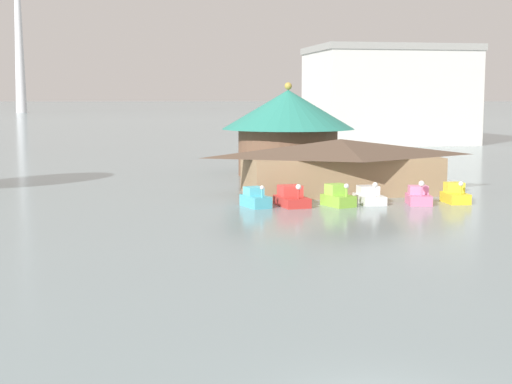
{
  "coord_description": "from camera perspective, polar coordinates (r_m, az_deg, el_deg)",
  "views": [
    {
      "loc": [
        -6.13,
        -16.75,
        7.47
      ],
      "look_at": [
        1.08,
        21.66,
        2.53
      ],
      "focal_mm": 53.78,
      "sensor_mm": 36.0,
      "label": 1
    }
  ],
  "objects": [
    {
      "name": "pedal_boat_yellow",
      "position": [
        55.34,
        14.59,
        -0.21
      ],
      "size": [
        1.6,
        2.45,
        1.63
      ],
      "rotation": [
        0.0,
        0.0,
        -1.64
      ],
      "color": "yellow",
      "rests_on": "ground"
    },
    {
      "name": "background_building_block",
      "position": [
        122.77,
        9.8,
        7.13
      ],
      "size": [
        24.01,
        17.91,
        15.07
      ],
      "color": "silver",
      "rests_on": "ground"
    },
    {
      "name": "green_roof_pavilion",
      "position": [
        72.26,
        2.4,
        4.89
      ],
      "size": [
        12.46,
        12.46,
        8.69
      ],
      "color": "brown",
      "rests_on": "ground"
    },
    {
      "name": "pedal_boat_lime",
      "position": [
        52.34,
        6.1,
        -0.4
      ],
      "size": [
        2.1,
        2.64,
        1.64
      ],
      "rotation": [
        0.0,
        0.0,
        -1.25
      ],
      "color": "#8CCC3F",
      "rests_on": "ground"
    },
    {
      "name": "pedal_boat_white",
      "position": [
        53.99,
        8.42,
        -0.32
      ],
      "size": [
        1.63,
        2.93,
        1.62
      ],
      "rotation": [
        0.0,
        0.0,
        -1.59
      ],
      "color": "white",
      "rests_on": "ground"
    },
    {
      "name": "pedal_boat_red",
      "position": [
        52.13,
        2.66,
        -0.44
      ],
      "size": [
        2.08,
        3.16,
        1.63
      ],
      "rotation": [
        0.0,
        0.0,
        -1.43
      ],
      "color": "red",
      "rests_on": "ground"
    },
    {
      "name": "boathouse",
      "position": [
        59.16,
        6.3,
        2.02
      ],
      "size": [
        15.55,
        8.0,
        4.16
      ],
      "color": "#9E7F5B",
      "rests_on": "ground"
    },
    {
      "name": "pedal_boat_pink",
      "position": [
        54.08,
        12.0,
        -0.34
      ],
      "size": [
        1.96,
        2.56,
        1.74
      ],
      "rotation": [
        0.0,
        0.0,
        -1.78
      ],
      "color": "pink",
      "rests_on": "ground"
    },
    {
      "name": "pedal_boat_cyan",
      "position": [
        51.62,
        -0.05,
        -0.52
      ],
      "size": [
        1.91,
        2.62,
        1.56
      ],
      "rotation": [
        0.0,
        0.0,
        -1.29
      ],
      "color": "#4CB7CC",
      "rests_on": "ground"
    }
  ]
}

